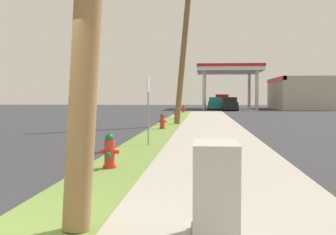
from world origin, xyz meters
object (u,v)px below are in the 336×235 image
Objects in this scene: utility_pole_midground at (185,37)px; utility_cabinet at (216,195)px; fire_hydrant_nearest at (109,153)px; street_sign_post at (148,97)px; fire_hydrant_second at (162,122)px; fire_hydrant_third at (176,114)px; car_teal_by_near_pump at (216,104)px; car_black_by_far_pump at (230,104)px; fire_hydrant_fourth at (183,109)px; truck_red_at_forecourt at (222,102)px.

utility_cabinet is (1.16, -19.51, -4.42)m from utility_pole_midground.
fire_hydrant_nearest is 4.58m from street_sign_post.
fire_hydrant_second is 15.65m from utility_cabinet.
street_sign_post is at bearing 86.46° from fire_hydrant_nearest.
fire_hydrant_third is at bearing 89.61° from fire_hydrant_nearest.
utility_pole_midground is 2.11× the size of car_teal_by_near_pump.
car_black_by_far_pump reaches higher than fire_hydrant_nearest.
street_sign_post reaches higher than utility_cabinet.
fire_hydrant_fourth is 0.71× the size of utility_cabinet.
utility_cabinet is at bearing -93.83° from car_black_by_far_pump.
street_sign_post reaches higher than car_teal_by_near_pump.
truck_red_at_forecourt reaches higher than car_teal_by_near_pump.
fire_hydrant_third is at bearing -90.00° from fire_hydrant_fourth.
car_black_by_far_pump is at bearing 82.87° from fire_hydrant_nearest.
fire_hydrant_nearest is 45.27m from car_teal_by_near_pump.
fire_hydrant_third is (0.14, 20.68, 0.00)m from fire_hydrant_nearest.
fire_hydrant_nearest is 11.11m from fire_hydrant_second.
utility_cabinet is (2.13, -4.41, 0.16)m from fire_hydrant_nearest.
fire_hydrant_nearest is at bearing -93.69° from utility_pole_midground.
fire_hydrant_nearest is 0.08× the size of utility_pole_midground.
fire_hydrant_fourth is 10.68m from car_black_by_far_pump.
utility_cabinet is 9.07m from street_sign_post.
fire_hydrant_second is 30.94m from car_black_by_far_pump.
fire_hydrant_fourth is 0.08× the size of utility_pole_midground.
street_sign_post is at bearing -89.53° from fire_hydrant_third.
fire_hydrant_second is at bearing -90.17° from fire_hydrant_fourth.
utility_pole_midground is 9.20× the size of utility_cabinet.
car_teal_by_near_pump is (2.66, 30.02, -4.30)m from utility_pole_midground.
fire_hydrant_third is 0.14× the size of truck_red_at_forecourt.
fire_hydrant_third is 1.00× the size of fire_hydrant_fourth.
car_black_by_far_pump is at bearing -65.83° from car_teal_by_near_pump.
utility_pole_midground reaches higher than car_teal_by_near_pump.
street_sign_post is at bearing -93.75° from utility_pole_midground.
fire_hydrant_third is at bearing -98.14° from car_teal_by_near_pump.
fire_hydrant_nearest is 0.16× the size of car_teal_by_near_pump.
car_black_by_far_pump is (5.13, 30.51, 0.28)m from fire_hydrant_second.
utility_pole_midground is (0.89, 3.99, 4.58)m from fire_hydrant_second.
fire_hydrant_fourth is 0.35× the size of street_sign_post.
fire_hydrant_second and fire_hydrant_fourth have the same top height.
utility_pole_midground is 4.55× the size of street_sign_post.
fire_hydrant_fourth is 0.14× the size of truck_red_at_forecourt.
fire_hydrant_fourth is (-0.00, 11.55, 0.00)m from fire_hydrant_third.
utility_pole_midground reaches higher than car_black_by_far_pump.
car_teal_by_near_pump is (3.50, 24.44, 0.28)m from fire_hydrant_third.
fire_hydrant_fourth is 0.16× the size of car_teal_by_near_pump.
utility_pole_midground is 30.44m from car_teal_by_near_pump.
car_teal_by_near_pump reaches higher than utility_cabinet.
truck_red_at_forecourt is at bearing 87.32° from utility_cabinet.
utility_pole_midground is 11.23m from street_sign_post.
utility_cabinet is at bearing -92.68° from truck_red_at_forecourt.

